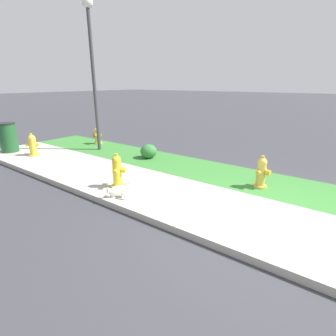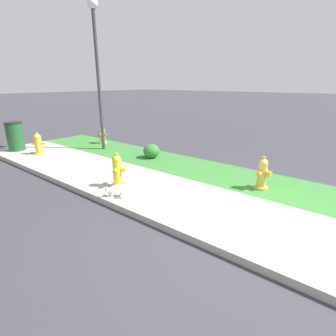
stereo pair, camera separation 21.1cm
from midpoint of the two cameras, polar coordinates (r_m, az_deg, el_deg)
name	(u,v)px [view 2 (the right image)]	position (r m, az deg, el deg)	size (l,w,h in m)	color
ground_plane	(265,226)	(4.62, 21.66, -11.72)	(120.00, 120.00, 0.00)	#38383D
sidewalk_pavement	(265,226)	(4.62, 21.66, -11.66)	(18.00, 1.96, 0.01)	#ADA89E
grass_verge	(295,191)	(6.25, 26.84, -4.53)	(18.00, 1.68, 0.01)	#387A33
street_curb	(237,255)	(3.73, 16.48, -17.80)	(18.00, 0.16, 0.12)	#ADA89E
fire_hydrant_mid_block	(102,135)	(10.23, -13.55, 6.98)	(0.38, 0.35, 0.66)	gold
fire_hydrant_near_corner	(38,144)	(9.28, -25.81, 4.72)	(0.36, 0.36, 0.70)	gold
fire_hydrant_at_driveway	(117,171)	(5.80, -9.92, -0.59)	(0.35, 0.36, 0.76)	yellow
fire_hydrant_far_end	(262,174)	(5.99, 20.81, -1.16)	(0.35, 0.38, 0.72)	gold
small_white_dog	(118,189)	(5.19, -9.60, -4.56)	(0.26, 0.53, 0.38)	silver
street_lamp	(97,54)	(9.15, -14.61, 22.85)	(0.32, 0.32, 4.59)	#3D3D42
trash_bin	(15,136)	(10.15, -29.81, 5.98)	(0.54, 0.54, 0.95)	#1E5128
shrub_bush_mid_verge	(151,151)	(8.00, -2.87, 3.70)	(0.50, 0.50, 0.42)	#337538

